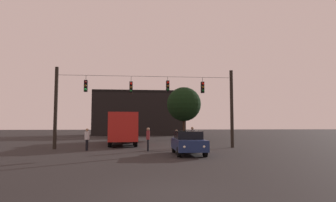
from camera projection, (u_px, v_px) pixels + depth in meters
ground_plane at (144, 142)px, 32.32m from camera, size 168.00×168.00×0.00m
overhead_signal_span at (147, 102)px, 24.12m from camera, size 14.82×0.44×6.60m
city_bus at (123, 125)px, 29.46m from camera, size 3.10×11.12×3.00m
car_near_right at (188, 142)px, 18.91m from camera, size 1.86×4.36×1.52m
car_far_left at (122, 133)px, 41.89m from camera, size 2.07×4.43×1.52m
pedestrian_crossing_left at (192, 136)px, 23.88m from camera, size 0.35×0.42×1.75m
pedestrian_crossing_center at (177, 138)px, 23.92m from camera, size 0.34×0.42×1.52m
pedestrian_crossing_right at (148, 138)px, 21.33m from camera, size 0.27×0.38×1.72m
pedestrian_near_bus at (87, 138)px, 21.89m from camera, size 0.31×0.40×1.65m
corner_building at (139, 114)px, 54.96m from camera, size 16.46×8.15×8.06m
tree_left_silhouette at (184, 104)px, 38.99m from camera, size 4.57×4.57×6.97m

